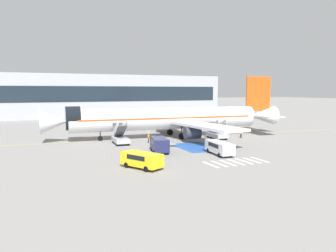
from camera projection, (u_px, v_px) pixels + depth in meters
name	position (u px, v px, depth m)	size (l,w,h in m)	color
ground_plane	(171.00, 137.00, 61.30)	(600.00, 600.00, 0.00)	gray
apron_leadline_yellow	(167.00, 137.00, 61.37)	(0.20, 79.49, 0.01)	gold
apron_stand_patch_blue	(196.00, 147.00, 50.83)	(5.72, 8.72, 0.01)	#2856A8
apron_walkway_bar_0	(211.00, 165.00, 38.78)	(0.44, 3.60, 0.01)	silver
apron_walkway_bar_1	(219.00, 164.00, 39.26)	(0.44, 3.60, 0.01)	silver
apron_walkway_bar_2	(228.00, 163.00, 39.73)	(0.44, 3.60, 0.01)	silver
apron_walkway_bar_3	(236.00, 162.00, 40.20)	(0.44, 3.60, 0.01)	silver
apron_walkway_bar_4	(244.00, 161.00, 40.67)	(0.44, 3.60, 0.01)	silver
apron_walkway_bar_5	(252.00, 160.00, 41.14)	(0.44, 3.60, 0.01)	silver
apron_walkway_bar_6	(260.00, 160.00, 41.61)	(0.44, 3.60, 0.01)	silver
airliner	(170.00, 118.00, 61.20)	(46.11, 34.91, 11.61)	silver
boarding_stairs_forward	(121.00, 138.00, 53.73)	(2.50, 5.34, 4.12)	#ADB2BA
boarding_stairs_aft	(217.00, 133.00, 59.67)	(2.50, 5.34, 3.73)	#ADB2BA
fuel_tanker	(158.00, 118.00, 82.66)	(10.55, 3.18, 3.67)	#38383D
service_van_0	(142.00, 159.00, 36.85)	(4.07, 5.30, 1.79)	yellow
service_van_1	(219.00, 147.00, 44.74)	(2.33, 5.66, 1.77)	silver
service_van_2	(159.00, 144.00, 46.41)	(2.96, 5.09, 2.06)	#1E234C
baggage_cart	(170.00, 144.00, 52.45)	(2.05, 2.87, 0.87)	gray
ground_crew_0	(149.00, 137.00, 54.74)	(0.41, 0.49, 1.85)	#191E38
ground_crew_1	(241.00, 133.00, 60.70)	(0.46, 0.48, 1.67)	#191E38
terminal_building	(72.00, 96.00, 107.05)	(104.03, 12.10, 13.99)	#9EA3A8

